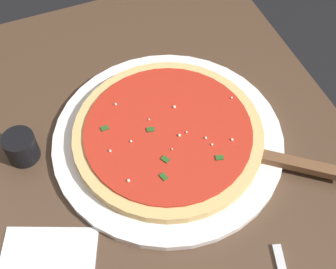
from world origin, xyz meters
TOP-DOWN VIEW (x-y plane):
  - restaurant_table at (0.00, 0.00)m, footprint 0.85×0.69m
  - serving_plate at (0.04, -0.05)m, footprint 0.37×0.37m
  - pizza at (0.04, -0.05)m, footprint 0.30×0.30m
  - pizza_server at (-0.07, -0.19)m, footprint 0.17×0.20m
  - cup_small_sauce at (0.10, 0.17)m, footprint 0.05×0.05m

SIDE VIEW (x-z plane):
  - restaurant_table at x=0.00m, z-range 0.20..0.94m
  - serving_plate at x=0.04m, z-range 0.74..0.75m
  - pizza_server at x=-0.07m, z-range 0.75..0.76m
  - pizza at x=0.04m, z-range 0.75..0.77m
  - cup_small_sauce at x=0.10m, z-range 0.74..0.79m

